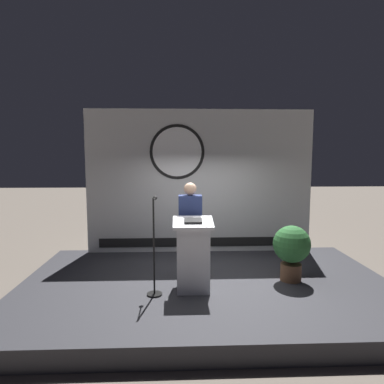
{
  "coord_description": "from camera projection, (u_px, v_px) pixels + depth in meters",
  "views": [
    {
      "loc": [
        -0.49,
        -5.63,
        2.49
      ],
      "look_at": [
        -0.25,
        -0.0,
        1.86
      ],
      "focal_mm": 31.42,
      "sensor_mm": 36.0,
      "label": 1
    }
  ],
  "objects": [
    {
      "name": "ground_plane",
      "position": [
        206.0,
        297.0,
        5.89
      ],
      "size": [
        40.0,
        40.0,
        0.0
      ],
      "primitive_type": "plane",
      "color": "#6B6056"
    },
    {
      "name": "stage_platform",
      "position": [
        206.0,
        289.0,
        5.87
      ],
      "size": [
        6.4,
        4.0,
        0.3
      ],
      "primitive_type": "cube",
      "color": "#333338",
      "rests_on": "ground"
    },
    {
      "name": "banner_display",
      "position": [
        199.0,
        181.0,
        7.51
      ],
      "size": [
        5.03,
        0.12,
        3.18
      ],
      "color": "silver",
      "rests_on": "stage_platform"
    },
    {
      "name": "podium",
      "position": [
        193.0,
        255.0,
        5.38
      ],
      "size": [
        0.64,
        0.5,
        1.19
      ],
      "color": "silver",
      "rests_on": "stage_platform"
    },
    {
      "name": "speaker_person",
      "position": [
        190.0,
        231.0,
        5.82
      ],
      "size": [
        0.4,
        0.26,
        1.72
      ],
      "color": "black",
      "rests_on": "stage_platform"
    },
    {
      "name": "microphone_stand",
      "position": [
        154.0,
        260.0,
        5.27
      ],
      "size": [
        0.24,
        0.56,
        1.54
      ],
      "color": "black",
      "rests_on": "stage_platform"
    },
    {
      "name": "potted_plant",
      "position": [
        292.0,
        248.0,
        5.82
      ],
      "size": [
        0.64,
        0.64,
        0.97
      ],
      "color": "brown",
      "rests_on": "stage_platform"
    }
  ]
}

